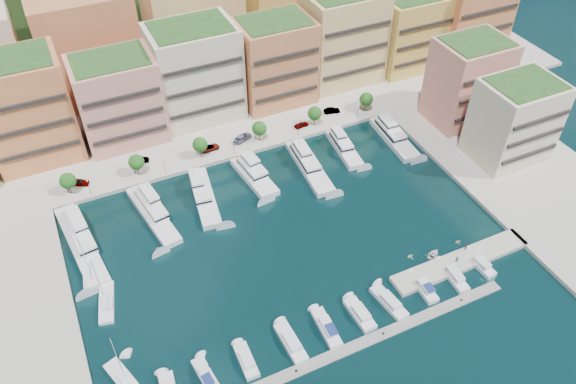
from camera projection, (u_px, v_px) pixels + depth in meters
name	position (u px, v px, depth m)	size (l,w,h in m)	color
ground	(286.00, 237.00, 122.71)	(400.00, 400.00, 0.00)	black
north_quay	(197.00, 96.00, 164.02)	(220.00, 64.00, 2.00)	#9E998E
east_quay	(530.00, 180.00, 136.74)	(34.00, 76.00, 2.00)	#9E998E
hillside	(153.00, 28.00, 196.00)	(240.00, 40.00, 58.00)	#1E3415
south_pontoon	(341.00, 353.00, 101.78)	(72.00, 2.20, 0.35)	gray
finger_pier	(460.00, 263.00, 117.42)	(32.00, 5.00, 2.00)	#9E998E
apartment_1	(27.00, 109.00, 133.92)	(20.00, 16.50, 26.80)	#D87A48
apartment_2	(119.00, 100.00, 140.50)	(20.00, 15.50, 22.80)	tan
apartment_3	(196.00, 72.00, 147.37)	(22.00, 16.50, 25.80)	beige
apartment_4	(275.00, 61.00, 153.59)	(20.00, 15.50, 23.80)	#C67F4A
apartment_5	(342.00, 37.00, 160.78)	(22.00, 16.50, 26.80)	#DFC676
apartment_6	(409.00, 31.00, 167.67)	(20.00, 15.50, 22.80)	gold
apartment_7	(468.00, 18.00, 171.91)	(22.00, 16.50, 24.80)	#D87A48
apartment_east_a	(468.00, 81.00, 147.06)	(18.00, 14.50, 22.80)	tan
apartment_east_b	(514.00, 120.00, 135.74)	(18.00, 14.50, 20.80)	beige
backblock_1	(89.00, 46.00, 153.37)	(26.00, 18.00, 30.00)	#C67F4A
backblock_2	(194.00, 25.00, 162.74)	(26.00, 18.00, 30.00)	#DFC676
backblock_3	(288.00, 6.00, 172.11)	(26.00, 18.00, 30.00)	gold
tree_0	(68.00, 181.00, 129.33)	(3.80, 3.80, 5.65)	#473323
tree_1	(136.00, 162.00, 134.32)	(3.80, 3.80, 5.65)	#473323
tree_2	(200.00, 145.00, 139.32)	(3.80, 3.80, 5.65)	#473323
tree_3	(259.00, 128.00, 144.32)	(3.80, 3.80, 5.65)	#473323
tree_4	(315.00, 113.00, 149.32)	(3.80, 3.80, 5.65)	#473323
tree_5	(366.00, 99.00, 154.31)	(3.80, 3.80, 5.65)	#473323
lamppost_0	(88.00, 185.00, 129.66)	(0.30, 0.30, 4.20)	black
lamppost_1	(164.00, 164.00, 135.29)	(0.30, 0.30, 4.20)	black
lamppost_2	(234.00, 144.00, 140.91)	(0.30, 0.30, 4.20)	black
lamppost_3	(298.00, 126.00, 146.53)	(0.30, 0.30, 4.20)	black
lamppost_4	(358.00, 110.00, 152.15)	(0.30, 0.30, 4.20)	black
yacht_0	(80.00, 240.00, 120.53)	(7.62, 26.25, 7.30)	silver
yacht_1	(152.00, 212.00, 127.00)	(7.60, 21.92, 7.30)	silver
yacht_2	(203.00, 194.00, 131.29)	(7.11, 20.42, 7.30)	silver
yacht_3	(253.00, 174.00, 136.60)	(6.66, 16.77, 7.30)	silver
yacht_4	(308.00, 164.00, 139.44)	(6.27, 21.60, 7.30)	silver
yacht_5	(343.00, 146.00, 144.65)	(5.66, 16.12, 7.30)	silver
yacht_6	(393.00, 135.00, 148.06)	(6.13, 19.34, 7.30)	silver
cruiser_1	(207.00, 377.00, 97.60)	(3.36, 8.45, 2.66)	silver
cruiser_2	(246.00, 361.00, 99.95)	(2.67, 7.43, 2.55)	silver
cruiser_3	(291.00, 343.00, 102.69)	(3.05, 9.22, 2.55)	silver
cruiser_4	(327.00, 328.00, 104.97)	(2.88, 9.11, 2.66)	silver
cruiser_5	(360.00, 314.00, 107.26)	(3.07, 8.12, 2.55)	silver
cruiser_6	(389.00, 302.00, 109.31)	(3.83, 9.24, 2.55)	silver
cruiser_7	(424.00, 288.00, 111.85)	(2.85, 7.77, 2.66)	silver
cruiser_8	(453.00, 276.00, 114.11)	(2.93, 8.73, 2.55)	silver
cruiser_9	(480.00, 265.00, 116.30)	(2.85, 7.35, 2.55)	silver
sailboat_0	(125.00, 381.00, 97.30)	(5.84, 10.34, 13.20)	silver
sailboat_1	(107.00, 303.00, 109.48)	(4.86, 10.37, 13.20)	silver
sailboat_2	(90.00, 272.00, 115.09)	(3.97, 9.05, 13.20)	silver
tender_1	(410.00, 256.00, 118.17)	(1.42, 1.65, 0.87)	beige
tender_2	(433.00, 254.00, 118.61)	(2.48, 3.48, 0.72)	silver
tender_3	(458.00, 242.00, 121.24)	(1.27, 1.47, 0.77)	beige
car_0	(79.00, 182.00, 133.45)	(1.86, 4.62, 1.57)	gray
car_1	(140.00, 160.00, 139.73)	(1.51, 4.34, 1.43)	gray
car_2	(210.00, 148.00, 143.41)	(2.23, 4.84, 1.34)	gray
car_3	(242.00, 138.00, 146.27)	(2.30, 5.67, 1.64)	gray
car_4	(301.00, 125.00, 150.74)	(1.61, 3.99, 1.36)	gray
car_5	(332.00, 111.00, 155.54)	(1.56, 4.47, 1.47)	gray
person_0	(457.00, 259.00, 115.68)	(0.61, 0.40, 1.68)	#26324D
person_1	(466.00, 246.00, 118.24)	(0.89, 0.69, 1.83)	brown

